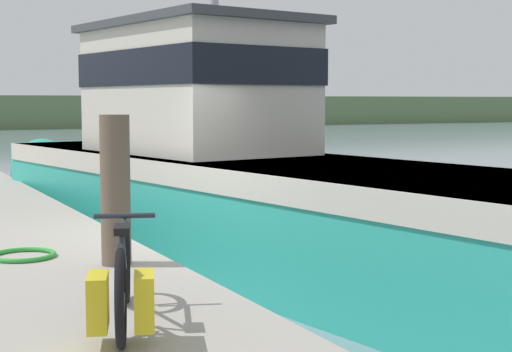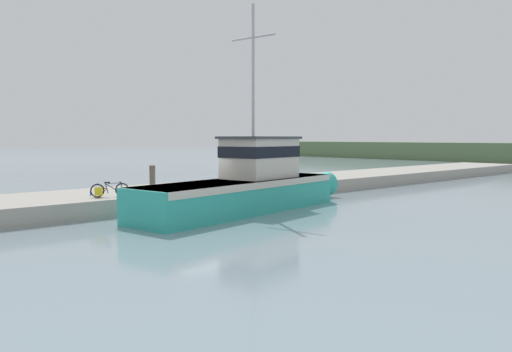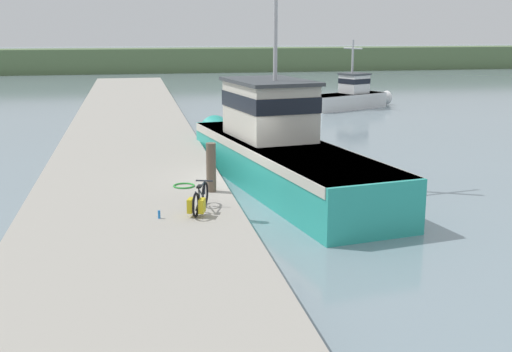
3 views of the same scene
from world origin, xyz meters
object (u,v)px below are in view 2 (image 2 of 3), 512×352
Objects in this scene: fishing_boat_main at (250,184)px; mooring_post at (152,180)px; bicycle_touring at (106,190)px; water_bottle_by_bike at (90,194)px.

fishing_boat_main is 10.12× the size of mooring_post.
mooring_post is (0.56, 2.04, 0.37)m from bicycle_touring.
bicycle_touring is (-3.27, -5.70, -0.17)m from fishing_boat_main.
water_bottle_by_bike is (-4.27, -5.99, -0.38)m from fishing_boat_main.
bicycle_touring is 1.06m from water_bottle_by_bike.
bicycle_touring reaches higher than water_bottle_by_bike.
mooring_post is 2.86m from water_bottle_by_bike.
fishing_boat_main reaches higher than bicycle_touring.
fishing_boat_main is 4.56m from mooring_post.
bicycle_touring is 8.23× the size of water_bottle_by_bike.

